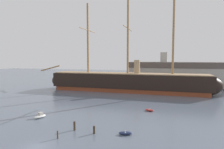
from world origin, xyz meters
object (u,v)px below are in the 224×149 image
at_px(dinghy_far_right, 209,96).
at_px(mooring_piling_nearest, 94,130).
at_px(dinghy_distant_centre, 130,88).
at_px(motorboat_far_left, 60,87).
at_px(motorboat_foreground_left, 40,116).
at_px(dinghy_foreground_right, 125,133).
at_px(dockside_warehouse_right, 182,74).
at_px(mooring_piling_left_pair, 75,126).
at_px(dinghy_mid_right, 149,110).
at_px(tall_ship, 128,82).
at_px(mooring_piling_right_pair, 58,135).

relative_size(dinghy_far_right, mooring_piling_nearest, 2.11).
distance_m(dinghy_far_right, dinghy_distant_centre, 32.25).
distance_m(motorboat_far_left, mooring_piling_nearest, 57.64).
bearing_deg(motorboat_foreground_left, dinghy_foreground_right, -10.09).
bearing_deg(dockside_warehouse_right, motorboat_far_left, -156.72).
distance_m(motorboat_foreground_left, mooring_piling_left_pair, 11.91).
relative_size(dinghy_foreground_right, mooring_piling_left_pair, 1.55).
height_order(dinghy_far_right, dockside_warehouse_right, dockside_warehouse_right).
height_order(dinghy_mid_right, dinghy_far_right, dinghy_far_right).
distance_m(motorboat_foreground_left, mooring_piling_nearest, 15.94).
xyz_separation_m(tall_ship, mooring_piling_left_pair, (0.48, -45.35, -3.14)).
relative_size(tall_ship, dinghy_foreground_right, 29.47).
bearing_deg(motorboat_far_left, dinghy_distant_centre, 16.88).
relative_size(motorboat_far_left, dinghy_distant_centre, 1.76).
bearing_deg(motorboat_foreground_left, mooring_piling_left_pair, -21.76).
distance_m(motorboat_far_left, dinghy_far_right, 61.00).
distance_m(dinghy_far_right, mooring_piling_right_pair, 56.66).
height_order(motorboat_far_left, mooring_piling_left_pair, motorboat_far_left).
distance_m(dinghy_mid_right, motorboat_far_left, 51.09).
height_order(motorboat_foreground_left, dinghy_foreground_right, motorboat_foreground_left).
bearing_deg(tall_ship, dinghy_mid_right, -66.34).
relative_size(dinghy_mid_right, mooring_piling_right_pair, 1.89).
distance_m(dinghy_far_right, dockside_warehouse_right, 25.70).
distance_m(dinghy_foreground_right, mooring_piling_right_pair, 11.50).
relative_size(motorboat_foreground_left, dockside_warehouse_right, 0.06).
relative_size(tall_ship, mooring_piling_nearest, 54.61).
bearing_deg(dinghy_foreground_right, dinghy_distant_centre, 101.49).
height_order(dinghy_mid_right, mooring_piling_nearest, mooring_piling_nearest).
bearing_deg(motorboat_foreground_left, mooring_piling_nearest, -17.80).
height_order(motorboat_foreground_left, mooring_piling_left_pair, mooring_piling_left_pair).
bearing_deg(dinghy_far_right, dinghy_distant_centre, 161.50).
height_order(tall_ship, motorboat_far_left, tall_ship).
bearing_deg(motorboat_far_left, tall_ship, 1.19).
xyz_separation_m(dinghy_distant_centre, mooring_piling_right_pair, (0.47, -58.22, 0.37)).
relative_size(dinghy_foreground_right, motorboat_far_left, 0.56).
distance_m(dinghy_far_right, mooring_piling_nearest, 50.83).
bearing_deg(tall_ship, dinghy_distant_centre, 95.36).
relative_size(dinghy_distant_centre, mooring_piling_right_pair, 1.97).
relative_size(tall_ship, dinghy_far_right, 25.89).
relative_size(dinghy_far_right, dinghy_distant_centre, 1.12).
bearing_deg(mooring_piling_left_pair, dinghy_far_right, 56.15).
bearing_deg(dockside_warehouse_right, dinghy_mid_right, -100.78).
distance_m(dinghy_mid_right, dockside_warehouse_right, 50.98).
height_order(dinghy_mid_right, dinghy_distant_centre, dinghy_distant_centre).
bearing_deg(dinghy_far_right, dockside_warehouse_right, 108.98).
relative_size(dinghy_far_right, mooring_piling_left_pair, 1.76).
height_order(tall_ship, mooring_piling_right_pair, tall_ship).
bearing_deg(mooring_piling_right_pair, tall_ship, 89.62).
height_order(tall_ship, dinghy_mid_right, tall_ship).
xyz_separation_m(dinghy_mid_right, mooring_piling_right_pair, (-12.47, -21.94, 0.39)).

